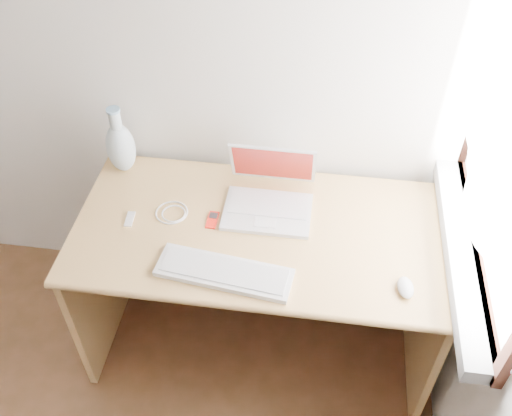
# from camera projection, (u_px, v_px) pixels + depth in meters

# --- Properties ---
(back_wall) EXTENTS (3.50, 0.04, 2.60)m
(back_wall) POSITION_uv_depth(u_px,v_px,m) (4.00, 17.00, 2.07)
(back_wall) COLOR white
(back_wall) RESTS_ON floor
(desk) EXTENTS (1.38, 0.69, 0.73)m
(desk) POSITION_uv_depth(u_px,v_px,m) (262.00, 250.00, 2.30)
(desk) COLOR tan
(desk) RESTS_ON floor
(laptop) EXTENTS (0.33, 0.27, 0.22)m
(laptop) POSITION_uv_depth(u_px,v_px,m) (269.00, 196.00, 2.15)
(laptop) COLOR silver
(laptop) RESTS_ON desk
(external_keyboard) EXTENTS (0.48, 0.20, 0.02)m
(external_keyboard) POSITION_uv_depth(u_px,v_px,m) (224.00, 272.00, 1.94)
(external_keyboard) COLOR white
(external_keyboard) RESTS_ON desk
(mouse) EXTENTS (0.06, 0.10, 0.03)m
(mouse) POSITION_uv_depth(u_px,v_px,m) (406.00, 287.00, 1.89)
(mouse) COLOR silver
(mouse) RESTS_ON desk
(ipod) EXTENTS (0.04, 0.09, 0.01)m
(ipod) POSITION_uv_depth(u_px,v_px,m) (212.00, 220.00, 2.13)
(ipod) COLOR #B7160C
(ipod) RESTS_ON desk
(cable_coil) EXTENTS (0.15, 0.15, 0.01)m
(cable_coil) POSITION_uv_depth(u_px,v_px,m) (172.00, 213.00, 2.16)
(cable_coil) COLOR white
(cable_coil) RESTS_ON desk
(remote) EXTENTS (0.04, 0.08, 0.01)m
(remote) POSITION_uv_depth(u_px,v_px,m) (130.00, 219.00, 2.13)
(remote) COLOR white
(remote) RESTS_ON desk
(vase) EXTENTS (0.12, 0.12, 0.29)m
(vase) POSITION_uv_depth(u_px,v_px,m) (121.00, 146.00, 2.26)
(vase) COLOR silver
(vase) RESTS_ON desk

